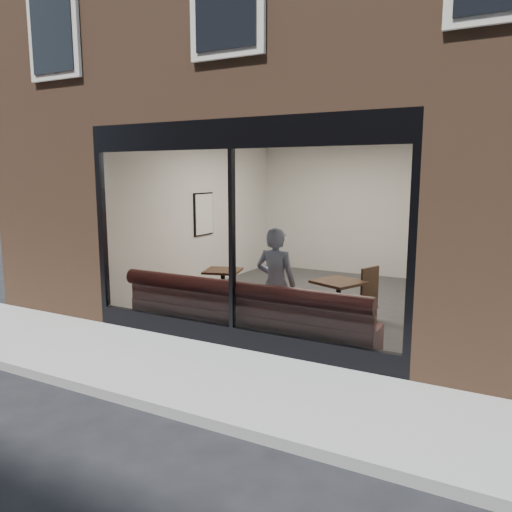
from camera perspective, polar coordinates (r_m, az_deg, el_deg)
The scene contains 20 objects.
ground at distance 5.80m, azimuth -13.52°, elevation -16.07°, with size 120.00×120.00×0.00m, color black.
sidewalk_near at distance 6.50m, azimuth -7.53°, elevation -12.93°, with size 40.00×2.00×0.01m, color gray.
kerb_near at distance 5.74m, azimuth -13.89°, elevation -15.70°, with size 40.00×0.10×0.12m, color gray.
host_building_pier_left at distance 13.96m, azimuth -3.42°, elevation 5.82°, with size 2.50×12.00×3.20m, color brown.
host_building_backfill at distance 15.31m, azimuth 14.82°, elevation 5.84°, with size 5.00×6.00×3.20m, color brown.
cafe_floor at distance 9.86m, azimuth 6.20°, elevation -5.04°, with size 6.00×6.00×0.00m, color #2D2D30.
cafe_ceiling at distance 9.57m, azimuth 6.54°, elevation 13.67°, with size 6.00×6.00×0.00m, color white.
cafe_wall_back at distance 12.40m, azimuth 11.55°, elevation 5.20°, with size 5.00×5.00×0.00m, color silver.
cafe_wall_left at distance 10.76m, azimuth -6.07°, elevation 4.72°, with size 6.00×6.00×0.00m, color silver.
cafe_wall_right at distance 8.97m, azimuth 21.31°, elevation 3.20°, with size 6.00×6.00×0.00m, color silver.
storefront_kick at distance 7.28m, azimuth -2.67°, elevation -9.19°, with size 5.00×0.10×0.30m, color black.
storefront_header at distance 6.92m, azimuth -2.85°, elevation 13.80°, with size 5.00×0.10×0.40m, color black.
storefront_mullion at distance 6.96m, azimuth -2.75°, elevation 1.81°, with size 0.06×0.10×2.50m, color black.
storefront_glass at distance 6.93m, azimuth -2.88°, elevation 1.78°, with size 4.80×4.80×0.00m, color white.
banquette at distance 7.58m, azimuth -1.11°, elevation -7.81°, with size 4.00×0.55×0.45m, color #3B1517.
person at distance 7.42m, azimuth 2.27°, elevation -3.20°, with size 0.62×0.41×1.70m, color #8F9DBF.
cafe_table_left at distance 8.98m, azimuth -3.82°, elevation -1.71°, with size 0.62×0.62×0.04m, color black.
cafe_table_right at distance 8.15m, azimuth 9.45°, elevation -2.97°, with size 0.69×0.69×0.04m, color black.
cafe_chair_right at distance 8.67m, azimuth 11.75°, elevation -5.70°, with size 0.44×0.44×0.04m, color black.
wall_poster at distance 10.73m, azimuth -5.93°, elevation 4.79°, with size 0.02×0.64×0.85m, color white.
Camera 1 is at (3.55, -3.86, 2.47)m, focal length 35.00 mm.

